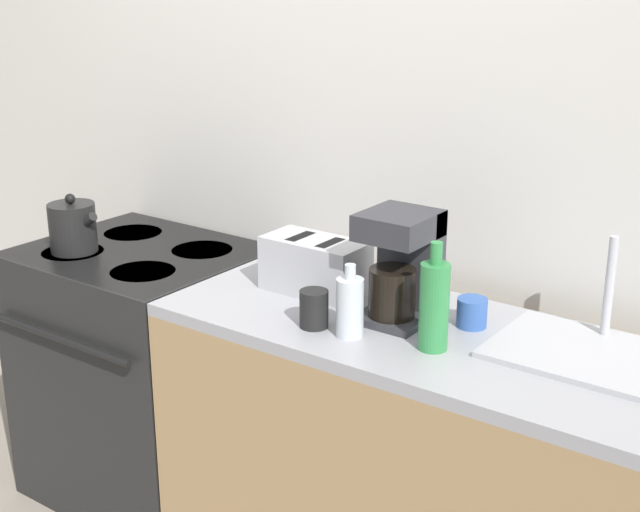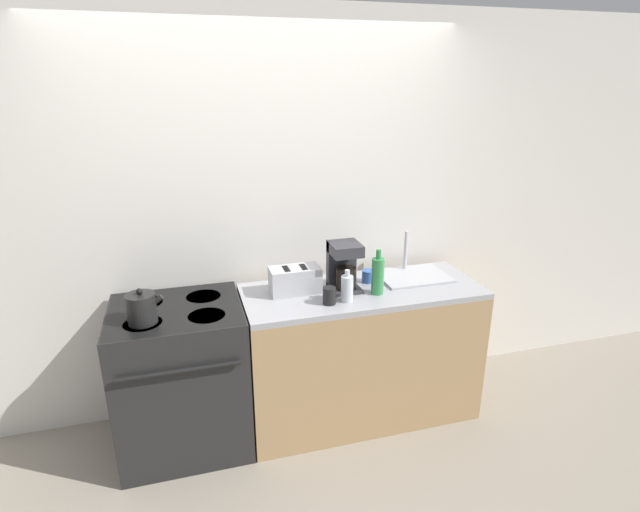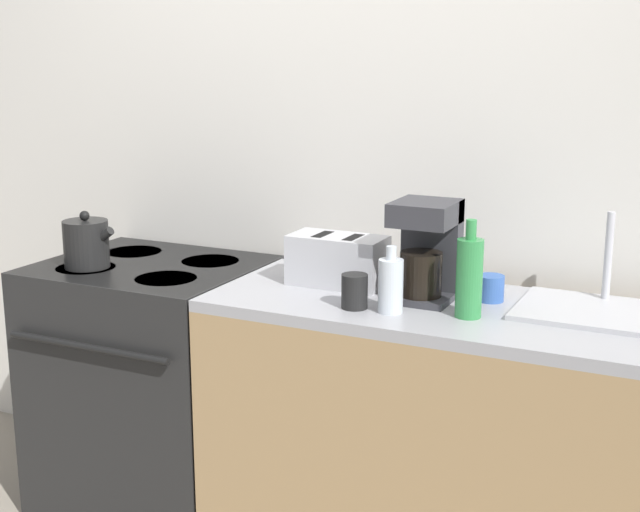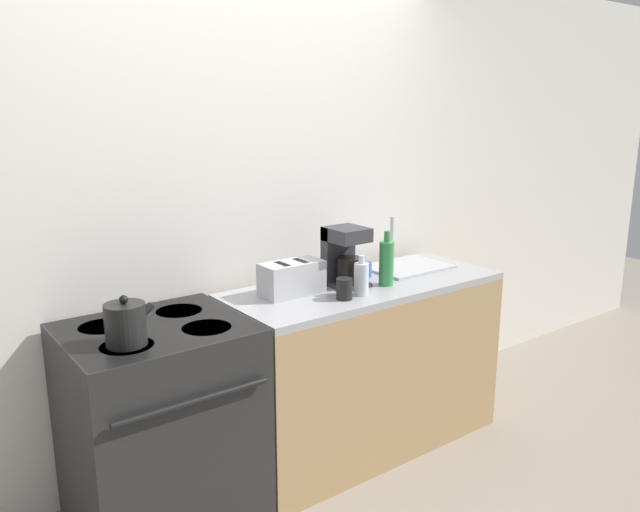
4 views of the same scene
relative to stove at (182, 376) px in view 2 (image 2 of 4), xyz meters
name	(u,v)px [view 2 (image 2 of 4)]	position (x,y,z in m)	size (l,w,h in m)	color
ground_plane	(293,456)	(0.60, -0.32, -0.47)	(12.00, 12.00, 0.00)	gray
wall_back	(265,220)	(0.60, 0.38, 0.83)	(8.00, 0.05, 2.60)	silver
stove	(182,376)	(0.00, 0.00, 0.00)	(0.76, 0.69, 0.92)	black
counter_block	(360,352)	(1.14, -0.02, -0.01)	(1.51, 0.60, 0.92)	tan
kettle	(142,308)	(-0.16, -0.13, 0.53)	(0.20, 0.16, 0.20)	black
toaster	(295,280)	(0.72, 0.04, 0.53)	(0.31, 0.16, 0.16)	#BCBCC1
coffee_maker	(344,265)	(1.03, 0.02, 0.61)	(0.18, 0.20, 0.30)	#333338
sink_tray	(412,274)	(1.54, 0.08, 0.46)	(0.46, 0.34, 0.28)	#B7B7BC
bottle_clear	(347,288)	(0.99, -0.17, 0.53)	(0.07, 0.07, 0.20)	silver
bottle_green	(378,275)	(1.20, -0.12, 0.57)	(0.08, 0.08, 0.28)	#338C47
cup_blue	(368,276)	(1.22, 0.07, 0.49)	(0.08, 0.08, 0.08)	#3860B2
cup_black	(329,296)	(0.88, -0.18, 0.50)	(0.08, 0.08, 0.10)	black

